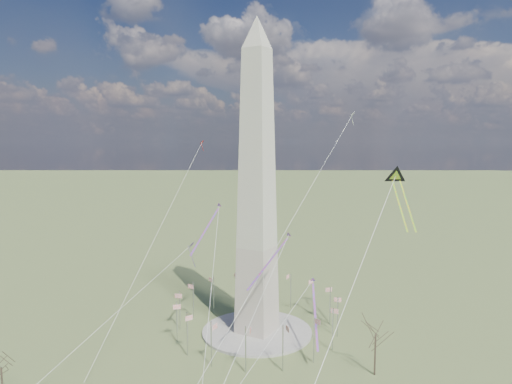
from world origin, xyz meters
The scene contains 13 objects.
ground centered at (0.00, 0.00, 0.00)m, with size 2000.00×2000.00×0.00m, color #475D2E.
plaza centered at (0.00, 0.00, 0.40)m, with size 36.00×36.00×0.80m, color #9F9D92.
washington_monument centered at (0.00, 0.00, 47.95)m, with size 15.56×15.56×100.00m.
flagpole_ring centered at (0.00, 0.00, 7.27)m, with size 54.40×54.40×13.00m.
tree_near centered at (40.90, -8.20, 12.00)m, with size 9.62×9.62×16.83m.
tree_far centered at (-35.37, -64.11, 8.42)m, with size 6.75×6.75×11.82m.
kite_delta_black centered at (40.79, 10.97, 51.39)m, with size 13.30×19.77×16.50m.
kite_diamond_purple centered at (-29.35, 3.72, 24.28)m, with size 1.70×3.10×9.71m.
kite_streamer_left centered at (13.25, -13.63, 30.85)m, with size 4.72×18.73×12.96m.
kite_streamer_mid centered at (-11.72, -9.69, 37.07)m, with size 3.71×19.44×13.37m.
kite_streamer_right centered at (20.92, -2.20, 14.32)m, with size 10.66×19.59×14.61m.
kite_small_red centered at (-46.56, 34.63, 61.72)m, with size 1.20×2.00×4.67m.
kite_small_white centered at (15.35, 47.98, 72.41)m, with size 1.41×2.26×5.09m.
Camera 1 is at (70.33, -125.34, 62.41)m, focal length 32.00 mm.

